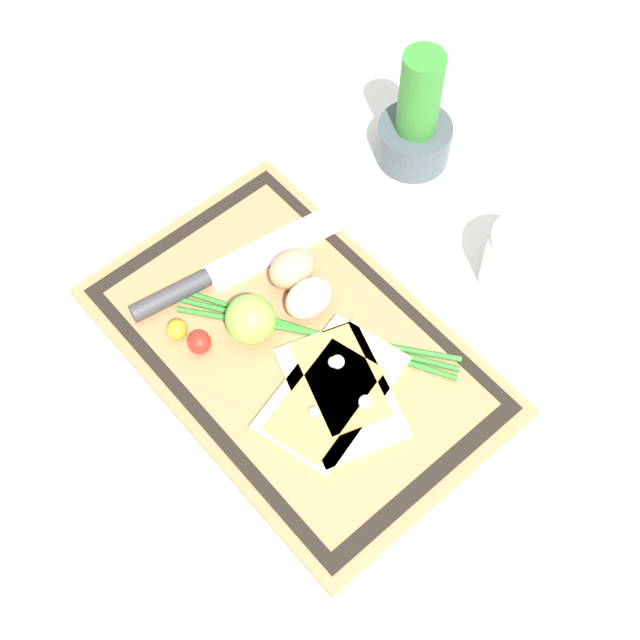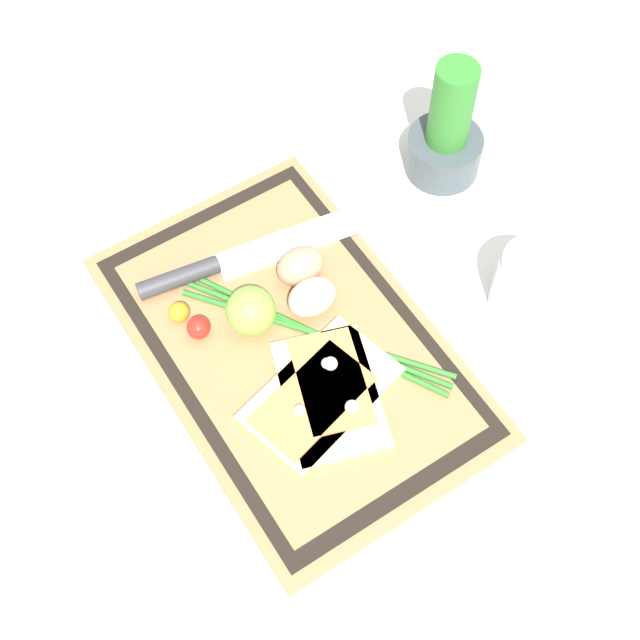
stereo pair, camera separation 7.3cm
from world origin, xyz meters
name	(u,v)px [view 1 (the left image)]	position (x,y,z in m)	size (l,w,h in m)	color
ground_plane	(295,353)	(0.00, 0.00, 0.00)	(6.00, 6.00, 0.00)	silver
cutting_board	(295,350)	(0.00, 0.00, 0.01)	(0.48, 0.31, 0.02)	#997047
pizza_slice_near	(330,394)	(0.07, -0.01, 0.02)	(0.14, 0.19, 0.02)	#DBBC7F
pizza_slice_far	(344,387)	(0.08, 0.01, 0.02)	(0.18, 0.15, 0.02)	#DBBC7F
knife	(206,279)	(-0.14, -0.02, 0.02)	(0.08, 0.29, 0.02)	silver
egg_brown	(292,269)	(-0.07, 0.06, 0.04)	(0.04, 0.06, 0.04)	tan
egg_pink	(309,298)	(-0.03, 0.05, 0.04)	(0.04, 0.06, 0.04)	beige
lime	(251,319)	(-0.05, -0.02, 0.05)	(0.06, 0.06, 0.06)	#7FB742
cherry_tomato_red	(200,343)	(-0.07, -0.08, 0.03)	(0.03, 0.03, 0.03)	red
cherry_tomato_yellow	(177,330)	(-0.10, -0.09, 0.03)	(0.02, 0.02, 0.02)	orange
scallion_bunch	(317,334)	(0.01, 0.03, 0.02)	(0.30, 0.21, 0.01)	#2D7528
herb_pot	(416,125)	(-0.13, 0.31, 0.06)	(0.10, 0.10, 0.17)	#3D474C
sauce_jar	(520,262)	(0.10, 0.27, 0.04)	(0.09, 0.09, 0.09)	silver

